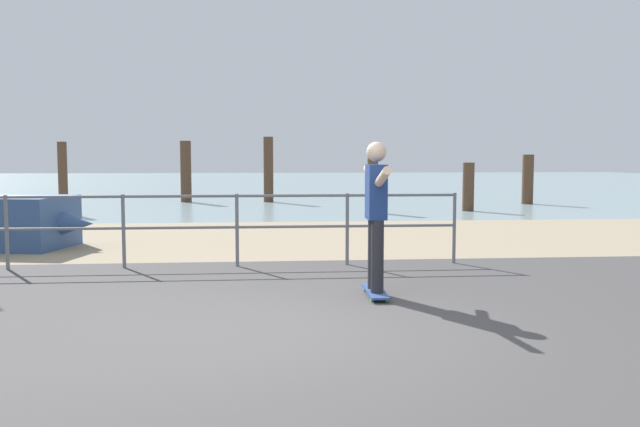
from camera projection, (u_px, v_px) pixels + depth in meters
The scene contains 12 objects.
ground_plane at pixel (279, 370), 4.88m from camera, with size 24.00×10.00×0.04m, color #474444.
beach_strip at pixel (268, 238), 12.82m from camera, with size 24.00×6.00×0.04m, color tan.
sea_surface at pixel (263, 183), 40.61m from camera, with size 72.00×50.00×0.04m, color #849EA3.
railing_fence at pixel (65, 220), 9.14m from camera, with size 11.06×0.05×1.05m.
skateboard at pixel (375, 292), 7.38m from camera, with size 0.22×0.80×0.08m.
skateboarder at pixel (376, 207), 7.30m from camera, with size 0.22×1.45×1.65m.
groyne_post_0 at pixel (63, 178), 18.17m from camera, with size 0.25×0.25×1.99m, color #513826.
groyne_post_1 at pixel (186, 172), 22.83m from camera, with size 0.37×0.37×2.13m, color #513826.
groyne_post_2 at pixel (268, 170), 22.84m from camera, with size 0.34×0.34×2.26m, color #513826.
groyne_post_3 at pixel (373, 186), 18.42m from camera, with size 0.30×0.30×1.55m, color #513826.
groyne_post_4 at pixel (468, 187), 19.01m from camera, with size 0.33×0.33×1.41m, color #513826.
groyne_post_5 at pixel (528, 180), 21.84m from camera, with size 0.37×0.37×1.65m, color #513826.
Camera 1 is at (-0.12, -5.78, 1.57)m, focal length 37.17 mm.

